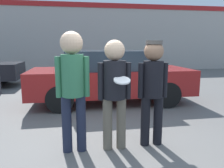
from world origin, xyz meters
The scene contains 7 objects.
ground_plane centered at (0.00, 0.00, 0.00)m, with size 56.00×56.00×0.00m, color #5B5956.
storefront_building centered at (0.00, 11.11, 2.18)m, with size 24.00×0.22×4.29m.
person_left centered at (-0.71, 0.07, 1.12)m, with size 0.51×0.34×1.85m.
person_middle_with_frisbee centered at (-0.07, 0.05, 1.04)m, with size 0.52×0.54×1.73m.
person_right centered at (0.56, 0.09, 1.04)m, with size 0.49×0.32×1.72m.
parked_car_near centered at (0.32, 2.96, 0.77)m, with size 4.53×1.84×1.50m.
shrub centered at (3.92, 10.39, 0.53)m, with size 1.06×1.06×1.06m.
Camera 1 is at (-0.66, -3.21, 1.64)m, focal length 35.00 mm.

